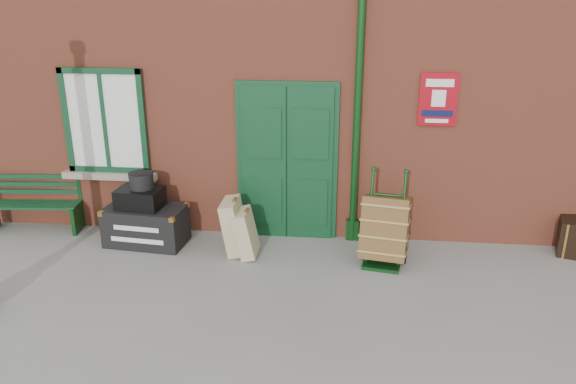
# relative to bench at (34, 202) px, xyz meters

# --- Properties ---
(ground) EXTENTS (80.00, 80.00, 0.00)m
(ground) POSITION_rel_bench_xyz_m (4.08, -1.32, -0.43)
(ground) COLOR gray
(ground) RESTS_ON ground
(station_building) EXTENTS (10.30, 4.30, 4.36)m
(station_building) POSITION_rel_bench_xyz_m (4.08, 2.18, 1.73)
(station_building) COLOR #A64E35
(station_building) RESTS_ON ground
(bench) EXTENTS (1.40, 0.55, 0.85)m
(bench) POSITION_rel_bench_xyz_m (0.00, 0.00, 0.00)
(bench) COLOR #103C20
(bench) RESTS_ON ground
(houdini_trunk) EXTENTS (1.15, 0.71, 0.55)m
(houdini_trunk) POSITION_rel_bench_xyz_m (1.83, -0.32, -0.15)
(houdini_trunk) COLOR black
(houdini_trunk) RESTS_ON ground
(strongbox) EXTENTS (0.64, 0.49, 0.27)m
(strongbox) POSITION_rel_bench_xyz_m (1.78, -0.32, 0.26)
(strongbox) COLOR black
(strongbox) RESTS_ON houdini_trunk
(hatbox) EXTENTS (0.36, 0.36, 0.22)m
(hatbox) POSITION_rel_bench_xyz_m (1.81, -0.29, 0.51)
(hatbox) COLOR black
(hatbox) RESTS_ON strongbox
(suitcase_back) EXTENTS (0.32, 0.52, 0.76)m
(suitcase_back) POSITION_rel_bench_xyz_m (3.12, -0.45, -0.05)
(suitcase_back) COLOR tan
(suitcase_back) RESTS_ON ground
(suitcase_front) EXTENTS (0.31, 0.47, 0.65)m
(suitcase_front) POSITION_rel_bench_xyz_m (3.30, -0.55, -0.10)
(suitcase_front) COLOR tan
(suitcase_front) RESTS_ON ground
(porter_trolley) EXTENTS (0.69, 0.73, 1.22)m
(porter_trolley) POSITION_rel_bench_xyz_m (5.14, -0.55, 0.05)
(porter_trolley) COLOR #0E3813
(porter_trolley) RESTS_ON ground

